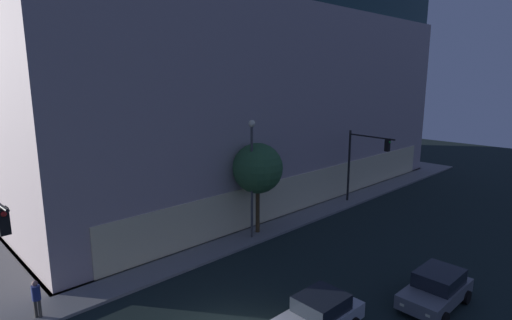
{
  "coord_description": "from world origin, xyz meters",
  "views": [
    {
      "loc": [
        -8.89,
        -11.09,
        10.4
      ],
      "look_at": [
        6.46,
        4.79,
        5.9
      ],
      "focal_mm": 28.45,
      "sensor_mm": 36.0,
      "label": 1
    }
  ],
  "objects_px": {
    "modern_building": "(196,85)",
    "car_grey": "(436,288)",
    "street_lamp_sidewalk": "(252,165)",
    "pedestrian_waiting": "(36,296)",
    "sidewalk_tree": "(258,168)",
    "car_silver": "(317,316)",
    "traffic_light_far_corner": "(363,156)"
  },
  "relations": [
    {
      "from": "modern_building",
      "to": "car_grey",
      "type": "bearing_deg",
      "value": -104.36
    },
    {
      "from": "street_lamp_sidewalk",
      "to": "pedestrian_waiting",
      "type": "xyz_separation_m",
      "value": [
        -12.93,
        -0.1,
        -3.83
      ]
    },
    {
      "from": "sidewalk_tree",
      "to": "car_silver",
      "type": "bearing_deg",
      "value": -121.59
    },
    {
      "from": "street_lamp_sidewalk",
      "to": "car_grey",
      "type": "distance_m",
      "value": 12.37
    },
    {
      "from": "sidewalk_tree",
      "to": "car_silver",
      "type": "height_order",
      "value": "sidewalk_tree"
    },
    {
      "from": "modern_building",
      "to": "sidewalk_tree",
      "type": "distance_m",
      "value": 18.84
    },
    {
      "from": "pedestrian_waiting",
      "to": "street_lamp_sidewalk",
      "type": "bearing_deg",
      "value": 0.44
    },
    {
      "from": "modern_building",
      "to": "car_silver",
      "type": "height_order",
      "value": "modern_building"
    },
    {
      "from": "pedestrian_waiting",
      "to": "car_grey",
      "type": "height_order",
      "value": "pedestrian_waiting"
    },
    {
      "from": "traffic_light_far_corner",
      "to": "street_lamp_sidewalk",
      "type": "bearing_deg",
      "value": 174.55
    },
    {
      "from": "modern_building",
      "to": "street_lamp_sidewalk",
      "type": "distance_m",
      "value": 19.42
    },
    {
      "from": "street_lamp_sidewalk",
      "to": "car_grey",
      "type": "height_order",
      "value": "street_lamp_sidewalk"
    },
    {
      "from": "street_lamp_sidewalk",
      "to": "car_silver",
      "type": "height_order",
      "value": "street_lamp_sidewalk"
    },
    {
      "from": "modern_building",
      "to": "car_silver",
      "type": "xyz_separation_m",
      "value": [
        -13.06,
        -26.18,
        -8.82
      ]
    },
    {
      "from": "car_silver",
      "to": "modern_building",
      "type": "bearing_deg",
      "value": 63.48
    },
    {
      "from": "street_lamp_sidewalk",
      "to": "car_silver",
      "type": "relative_size",
      "value": 1.77
    },
    {
      "from": "sidewalk_tree",
      "to": "pedestrian_waiting",
      "type": "height_order",
      "value": "sidewalk_tree"
    },
    {
      "from": "modern_building",
      "to": "traffic_light_far_corner",
      "type": "bearing_deg",
      "value": -79.91
    },
    {
      "from": "traffic_light_far_corner",
      "to": "pedestrian_waiting",
      "type": "height_order",
      "value": "traffic_light_far_corner"
    },
    {
      "from": "traffic_light_far_corner",
      "to": "car_silver",
      "type": "bearing_deg",
      "value": -153.67
    },
    {
      "from": "pedestrian_waiting",
      "to": "traffic_light_far_corner",
      "type": "bearing_deg",
      "value": -2.32
    },
    {
      "from": "car_silver",
      "to": "sidewalk_tree",
      "type": "bearing_deg",
      "value": 58.41
    },
    {
      "from": "street_lamp_sidewalk",
      "to": "car_silver",
      "type": "distance_m",
      "value": 11.21
    },
    {
      "from": "sidewalk_tree",
      "to": "car_silver",
      "type": "distance_m",
      "value": 11.79
    },
    {
      "from": "traffic_light_far_corner",
      "to": "pedestrian_waiting",
      "type": "xyz_separation_m",
      "value": [
        -24.25,
        0.98,
        -3.05
      ]
    },
    {
      "from": "car_silver",
      "to": "traffic_light_far_corner",
      "type": "bearing_deg",
      "value": 26.33
    },
    {
      "from": "traffic_light_far_corner",
      "to": "car_grey",
      "type": "relative_size",
      "value": 1.44
    },
    {
      "from": "traffic_light_far_corner",
      "to": "sidewalk_tree",
      "type": "distance_m",
      "value": 10.53
    },
    {
      "from": "street_lamp_sidewalk",
      "to": "traffic_light_far_corner",
      "type": "bearing_deg",
      "value": -5.45
    },
    {
      "from": "sidewalk_tree",
      "to": "pedestrian_waiting",
      "type": "xyz_separation_m",
      "value": [
        -13.82,
        -0.48,
        -3.38
      ]
    },
    {
      "from": "pedestrian_waiting",
      "to": "car_silver",
      "type": "distance_m",
      "value": 12.05
    },
    {
      "from": "pedestrian_waiting",
      "to": "car_grey",
      "type": "distance_m",
      "value": 17.9
    }
  ]
}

